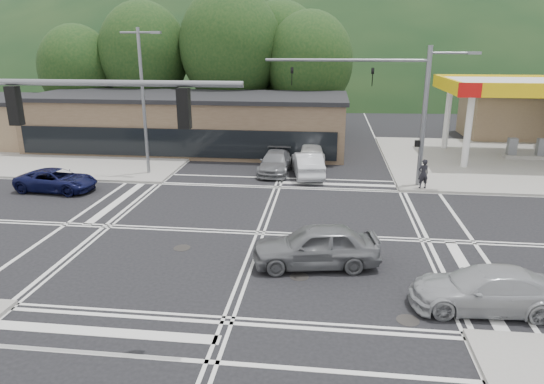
# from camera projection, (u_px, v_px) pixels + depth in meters

# --- Properties ---
(ground) EXTENTS (120.00, 120.00, 0.00)m
(ground) POSITION_uv_depth(u_px,v_px,m) (260.00, 233.00, 21.65)
(ground) COLOR black
(ground) RESTS_ON ground
(sidewalk_ne) EXTENTS (16.00, 16.00, 0.15)m
(sidewalk_ne) POSITION_uv_depth(u_px,v_px,m) (500.00, 162.00, 34.17)
(sidewalk_ne) COLOR gray
(sidewalk_ne) RESTS_ON ground
(sidewalk_nw) EXTENTS (16.00, 16.00, 0.15)m
(sidewalk_nw) POSITION_uv_depth(u_px,v_px,m) (96.00, 151.00, 37.53)
(sidewalk_nw) COLOR gray
(sidewalk_nw) RESTS_ON ground
(gas_station_canopy) EXTENTS (12.32, 8.34, 5.75)m
(gas_station_canopy) POSITION_uv_depth(u_px,v_px,m) (536.00, 89.00, 33.41)
(gas_station_canopy) COLOR silver
(gas_station_canopy) RESTS_ON ground
(convenience_store) EXTENTS (10.00, 6.00, 3.80)m
(convenience_store) POSITION_uv_depth(u_px,v_px,m) (525.00, 116.00, 42.55)
(convenience_store) COLOR #846B4F
(convenience_store) RESTS_ON ground
(commercial_row) EXTENTS (24.00, 8.00, 4.00)m
(commercial_row) POSITION_uv_depth(u_px,v_px,m) (190.00, 124.00, 38.07)
(commercial_row) COLOR brown
(commercial_row) RESTS_ON ground
(commercial_nw) EXTENTS (8.00, 7.00, 3.60)m
(commercial_nw) POSITION_uv_depth(u_px,v_px,m) (1.00, 123.00, 39.92)
(commercial_nw) COLOR #846B4F
(commercial_nw) RESTS_ON ground
(hill_north) EXTENTS (252.00, 126.00, 140.00)m
(hill_north) POSITION_uv_depth(u_px,v_px,m) (317.00, 80.00, 106.99)
(hill_north) COLOR black
(hill_north) RESTS_ON ground
(tree_n_a) EXTENTS (8.00, 8.00, 11.75)m
(tree_n_a) POSITION_uv_depth(u_px,v_px,m) (144.00, 54.00, 43.85)
(tree_n_a) COLOR #382619
(tree_n_a) RESTS_ON ground
(tree_n_b) EXTENTS (9.00, 9.00, 12.98)m
(tree_n_b) POSITION_uv_depth(u_px,v_px,m) (230.00, 46.00, 42.76)
(tree_n_b) COLOR #382619
(tree_n_b) RESTS_ON ground
(tree_n_c) EXTENTS (7.60, 7.60, 10.87)m
(tree_n_c) POSITION_uv_depth(u_px,v_px,m) (309.00, 62.00, 42.36)
(tree_n_c) COLOR #382619
(tree_n_c) RESTS_ON ground
(tree_n_d) EXTENTS (6.80, 6.80, 9.76)m
(tree_n_d) POSITION_uv_depth(u_px,v_px,m) (77.00, 69.00, 43.96)
(tree_n_d) COLOR #382619
(tree_n_d) RESTS_ON ground
(tree_n_e) EXTENTS (8.40, 8.40, 11.98)m
(tree_n_e) POSITION_uv_depth(u_px,v_px,m) (280.00, 53.00, 46.30)
(tree_n_e) COLOR #382619
(tree_n_e) RESTS_ON ground
(streetlight_nw) EXTENTS (2.50, 0.25, 9.00)m
(streetlight_nw) POSITION_uv_depth(u_px,v_px,m) (144.00, 95.00, 29.63)
(streetlight_nw) COLOR slate
(streetlight_nw) RESTS_ON ground
(signal_mast_ne) EXTENTS (11.65, 0.30, 8.00)m
(signal_mast_ne) POSITION_uv_depth(u_px,v_px,m) (403.00, 100.00, 27.14)
(signal_mast_ne) COLOR slate
(signal_mast_ne) RESTS_ON ground
(car_blue_west) EXTENTS (4.69, 2.45, 1.26)m
(car_blue_west) POSITION_uv_depth(u_px,v_px,m) (57.00, 180.00, 27.59)
(car_blue_west) COLOR #0C0F34
(car_blue_west) RESTS_ON ground
(car_grey_center) EXTENTS (5.04, 2.66, 1.63)m
(car_grey_center) POSITION_uv_depth(u_px,v_px,m) (316.00, 245.00, 18.30)
(car_grey_center) COLOR slate
(car_grey_center) RESTS_ON ground
(car_silver_east) EXTENTS (4.80, 2.10, 1.37)m
(car_silver_east) POSITION_uv_depth(u_px,v_px,m) (486.00, 289.00, 15.33)
(car_silver_east) COLOR #9FA2A6
(car_silver_east) RESTS_ON ground
(car_queue_a) EXTENTS (2.42, 4.92, 1.55)m
(car_queue_a) POSITION_uv_depth(u_px,v_px,m) (307.00, 164.00, 30.64)
(car_queue_a) COLOR silver
(car_queue_a) RESTS_ON ground
(car_queue_b) EXTENTS (2.32, 4.83, 1.59)m
(car_queue_b) POSITION_uv_depth(u_px,v_px,m) (311.00, 150.00, 34.50)
(car_queue_b) COLOR silver
(car_queue_b) RESTS_ON ground
(car_northbound) EXTENTS (1.99, 4.69, 1.35)m
(car_northbound) POSITION_uv_depth(u_px,v_px,m) (275.00, 162.00, 31.50)
(car_northbound) COLOR slate
(car_northbound) RESTS_ON ground
(pedestrian) EXTENTS (0.71, 0.57, 1.69)m
(pedestrian) POSITION_uv_depth(u_px,v_px,m) (423.00, 174.00, 27.53)
(pedestrian) COLOR black
(pedestrian) RESTS_ON sidewalk_ne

